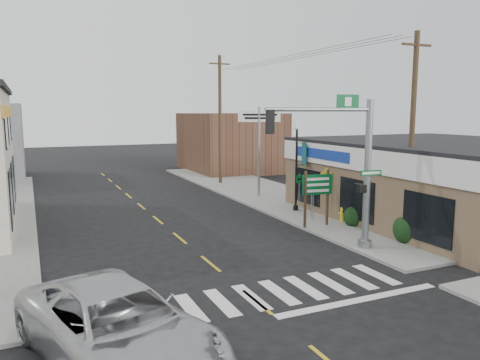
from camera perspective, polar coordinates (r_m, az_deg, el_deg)
name	(u,v)px	position (r m, az deg, el deg)	size (l,w,h in m)	color
ground	(257,302)	(14.90, 2.04, -14.62)	(140.00, 140.00, 0.00)	black
sidewalk_right	(292,202)	(30.01, 6.40, -2.71)	(6.00, 38.00, 0.13)	gray
center_line	(180,238)	(21.96, -7.36, -7.04)	(0.12, 56.00, 0.01)	gold
crosswalk	(251,297)	(15.23, 1.35, -14.08)	(11.00, 2.20, 0.01)	silver
thrift_store	(446,182)	(27.82, 23.83, -0.22)	(12.00, 14.00, 4.00)	brown
bldg_distant_right	(230,142)	(46.09, -1.19, 4.65)	(8.00, 10.00, 5.60)	brown
suv	(117,326)	(11.66, -14.76, -16.88)	(2.99, 6.49, 1.80)	#B5B7BB
traffic_signal_pole	(353,159)	(19.49, 13.64, 2.52)	(5.01, 0.38, 6.35)	gray
guide_sign	(317,190)	(23.38, 9.37, -1.25)	(1.61, 0.14, 2.81)	#463320
fire_hydrant	(342,214)	(24.86, 12.35, -4.03)	(0.25, 0.25, 0.78)	yellow
ped_crossing_sign	(326,184)	(25.28, 10.46, -0.45)	(1.06, 0.07, 2.72)	gray
lamp_post	(297,161)	(26.89, 7.01, 2.26)	(0.64, 0.50, 4.89)	black
dance_center_sign	(259,128)	(31.41, 2.34, 6.36)	(2.82, 0.18, 5.99)	gray
bare_tree	(402,160)	(24.17, 19.09, 2.30)	(2.11, 2.11, 4.22)	black
shrub_front	(410,229)	(21.95, 20.01, -5.68)	(1.46, 1.46, 1.09)	#193B14
shrub_back	(355,217)	(24.30, 13.81, -4.38)	(1.12, 1.12, 0.84)	black
utility_pole_near	(412,134)	(22.30, 20.22, 5.30)	(1.59, 0.24, 9.14)	#4F3227
utility_pole_far	(220,118)	(37.12, -2.46, 7.50)	(1.73, 0.26, 9.97)	#3D2A1E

